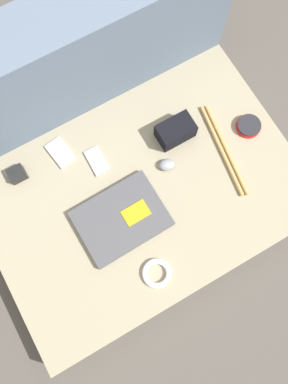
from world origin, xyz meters
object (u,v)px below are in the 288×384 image
Objects in this scene: laptop at (121,219)px; camera_pouch at (175,131)px; speaker_puck at (249,126)px; charger_brick at (17,174)px; phone_black at (61,152)px; computer_mouse at (167,165)px; phone_silver at (97,161)px.

camera_pouch reaches higher than laptop.
speaker_puck is 1.61× the size of charger_brick.
phone_black is (-0.07, 0.32, -0.01)m from laptop.
charger_brick is (-0.56, 0.14, -0.02)m from camera_pouch.
phone_silver is (-0.21, 0.14, -0.01)m from computer_mouse.
camera_pouch is at bearing -8.77° from phone_silver.
phone_black is 0.17m from charger_brick.
phone_black is 0.88× the size of camera_pouch.
computer_mouse is 1.20× the size of charger_brick.
computer_mouse is at bearing -45.81° from phone_black.
speaker_puck is 0.27m from camera_pouch.
camera_pouch reaches higher than computer_mouse.
laptop is 5.43× the size of charger_brick.
speaker_puck reaches higher than phone_black.
phone_silver is at bearing -52.06° from phone_black.
camera_pouch is (0.09, 0.09, 0.02)m from computer_mouse.
phone_black is at bearing 158.63° from speaker_puck.
phone_silver is at bearing -18.73° from charger_brick.
phone_silver is at bearing 163.32° from computer_mouse.
computer_mouse is 0.53m from charger_brick.
laptop reaches higher than speaker_puck.
charger_brick is at bearing 165.85° from camera_pouch.
charger_brick is at bearing 162.33° from phone_silver.
speaker_puck is at bearing -15.16° from phone_silver.
speaker_puck reaches higher than phone_silver.
computer_mouse reaches higher than laptop.
laptop is 0.37m from camera_pouch.
charger_brick is (-0.17, -0.00, 0.01)m from phone_black.
phone_black is (-0.10, 0.09, 0.00)m from phone_silver.
computer_mouse is at bearing -25.75° from charger_brick.
charger_brick reaches higher than phone_silver.
charger_brick is (-0.48, 0.23, 0.00)m from computer_mouse.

